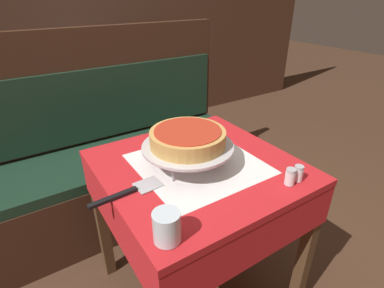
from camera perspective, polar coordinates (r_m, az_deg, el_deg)
ground_plane at (r=1.73m, az=0.90°, el=-25.42°), size 14.00×14.00×0.00m
dining_table_front at (r=1.29m, az=1.10°, el=-8.35°), size 0.76×0.76×0.75m
dining_table_rear at (r=2.68m, az=-17.46°, el=9.84°), size 0.76×0.76×0.74m
booth_bench at (r=2.03m, az=-13.39°, el=-4.27°), size 1.64×0.53×1.19m
back_wall_panel at (r=3.07m, az=-23.65°, el=22.03°), size 6.00×0.04×2.40m
pizza_pan_stand at (r=1.16m, az=-0.80°, el=-0.62°), size 0.36×0.36×0.09m
deep_dish_pizza at (r=1.14m, az=-0.82°, el=1.22°), size 0.29×0.29×0.06m
pizza_server at (r=1.08m, az=-12.10°, el=-8.96°), size 0.27×0.08×0.01m
water_glass_near at (r=0.86m, az=-4.83°, el=-15.43°), size 0.08×0.08×0.09m
salt_shaker at (r=1.14m, az=18.19°, el=-5.94°), size 0.04×0.04×0.06m
pepper_shaker at (r=1.17m, az=19.59°, el=-5.29°), size 0.04×0.04×0.06m
condiment_caddy at (r=2.73m, az=-17.53°, el=13.57°), size 0.13×0.13×0.17m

